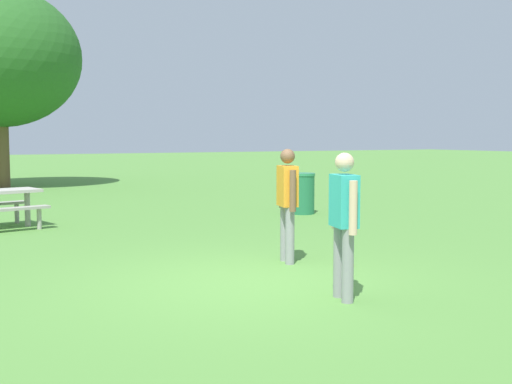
# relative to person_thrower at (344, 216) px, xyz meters

# --- Properties ---
(ground_plane) EXTENTS (120.00, 120.00, 0.00)m
(ground_plane) POSITION_rel_person_thrower_xyz_m (-0.59, 1.24, -0.94)
(ground_plane) COLOR #568E3D
(person_thrower) EXTENTS (0.31, 0.59, 1.64)m
(person_thrower) POSITION_rel_person_thrower_xyz_m (0.00, 0.00, 0.00)
(person_thrower) COLOR gray
(person_thrower) RESTS_ON ground
(person_catcher) EXTENTS (0.31, 0.59, 1.64)m
(person_catcher) POSITION_rel_person_thrower_xyz_m (0.54, 2.11, 0.00)
(person_catcher) COLOR gray
(person_catcher) RESTS_ON ground
(frisbee) EXTENTS (0.25, 0.25, 0.03)m
(frisbee) POSITION_rel_person_thrower_xyz_m (1.13, 1.51, -0.93)
(frisbee) COLOR yellow
(frisbee) RESTS_ON ground
(trash_can_beside_table) EXTENTS (0.59, 0.59, 0.96)m
(trash_can_beside_table) POSITION_rel_person_thrower_xyz_m (3.87, 6.95, -0.46)
(trash_can_beside_table) COLOR #237047
(trash_can_beside_table) RESTS_ON ground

